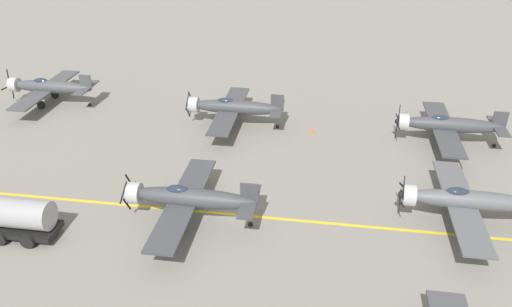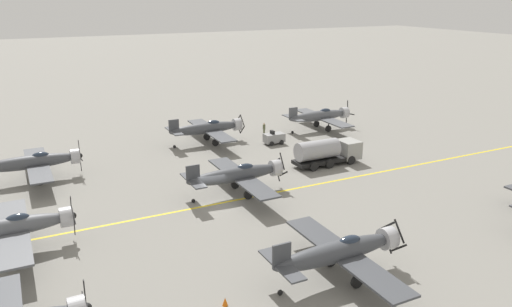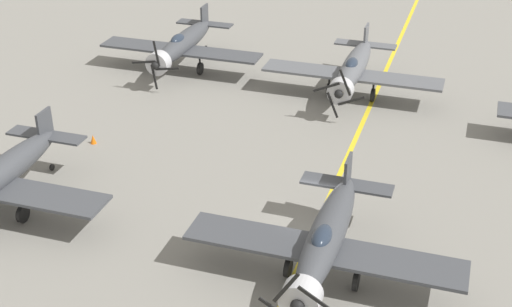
{
  "view_description": "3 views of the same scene",
  "coord_description": "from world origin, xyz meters",
  "px_view_note": "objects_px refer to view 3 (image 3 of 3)",
  "views": [
    {
      "loc": [
        -30.1,
        -6.54,
        22.19
      ],
      "look_at": [
        3.38,
        -1.42,
        3.53
      ],
      "focal_mm": 35.0,
      "sensor_mm": 36.0,
      "label": 1
    },
    {
      "loc": [
        39.29,
        -15.55,
        18.41
      ],
      "look_at": [
        -1.78,
        5.03,
        3.64
      ],
      "focal_mm": 35.0,
      "sensor_mm": 36.0,
      "label": 2
    },
    {
      "loc": [
        -6.12,
        27.43,
        19.54
      ],
      "look_at": [
        2.92,
        -0.34,
        3.85
      ],
      "focal_mm": 50.0,
      "sensor_mm": 36.0,
      "label": 3
    }
  ],
  "objects_px": {
    "airplane_near_right": "(182,44)",
    "airplane_mid_center": "(325,240)",
    "traffic_cone": "(93,139)",
    "airplane_near_center": "(353,69)"
  },
  "relations": [
    {
      "from": "airplane_near_right",
      "to": "airplane_near_center",
      "type": "xyz_separation_m",
      "value": [
        -12.8,
        0.91,
        0.0
      ]
    },
    {
      "from": "airplane_near_center",
      "to": "traffic_cone",
      "type": "relative_size",
      "value": 21.82
    },
    {
      "from": "airplane_mid_center",
      "to": "traffic_cone",
      "type": "xyz_separation_m",
      "value": [
        15.96,
        -8.23,
        -1.74
      ]
    },
    {
      "from": "airplane_near_center",
      "to": "traffic_cone",
      "type": "distance_m",
      "value": 17.7
    },
    {
      "from": "airplane_near_right",
      "to": "traffic_cone",
      "type": "xyz_separation_m",
      "value": [
        0.44,
        12.52,
        -1.74
      ]
    },
    {
      "from": "traffic_cone",
      "to": "airplane_mid_center",
      "type": "bearing_deg",
      "value": 152.71
    },
    {
      "from": "airplane_near_right",
      "to": "airplane_mid_center",
      "type": "relative_size",
      "value": 1.0
    },
    {
      "from": "airplane_mid_center",
      "to": "traffic_cone",
      "type": "bearing_deg",
      "value": -18.57
    },
    {
      "from": "traffic_cone",
      "to": "airplane_near_right",
      "type": "bearing_deg",
      "value": -92.01
    },
    {
      "from": "airplane_near_right",
      "to": "airplane_mid_center",
      "type": "height_order",
      "value": "airplane_near_right"
    }
  ]
}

